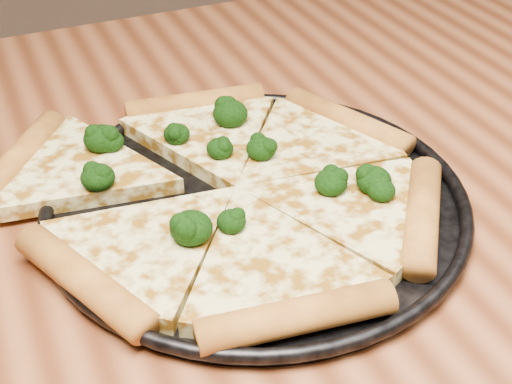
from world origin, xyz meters
name	(u,v)px	position (x,y,z in m)	size (l,w,h in m)	color
dining_table	(222,329)	(0.00, 0.00, 0.66)	(1.20, 0.90, 0.75)	brown
pizza_pan	(256,201)	(0.04, 0.03, 0.76)	(0.34, 0.34, 0.02)	black
pizza	(227,188)	(0.02, 0.04, 0.77)	(0.37, 0.34, 0.03)	#E5E08C
broccoli_florets	(217,163)	(0.02, 0.06, 0.78)	(0.22, 0.18, 0.02)	black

